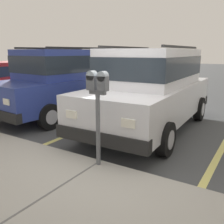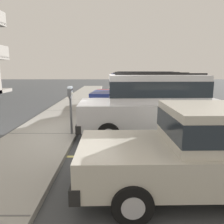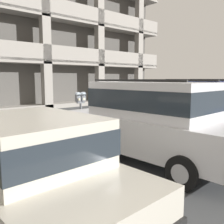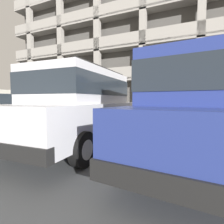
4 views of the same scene
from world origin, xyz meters
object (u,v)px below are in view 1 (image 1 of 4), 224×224
(silver_suv, at_px, (151,86))
(dark_hatchback, at_px, (67,79))
(blue_coupe, at_px, (2,81))
(parking_meter_near, at_px, (98,96))

(silver_suv, distance_m, dark_hatchback, 2.86)
(blue_coupe, bearing_deg, silver_suv, 173.49)
(silver_suv, xyz_separation_m, blue_coupe, (6.13, -0.10, -0.27))
(parking_meter_near, bearing_deg, dark_hatchback, -41.66)
(silver_suv, distance_m, blue_coupe, 6.13)
(dark_hatchback, relative_size, parking_meter_near, 3.27)
(blue_coupe, bearing_deg, dark_hatchback, 174.92)
(blue_coupe, relative_size, parking_meter_near, 3.06)
(silver_suv, relative_size, dark_hatchback, 0.98)
(dark_hatchback, xyz_separation_m, parking_meter_near, (-3.10, 2.76, 0.16))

